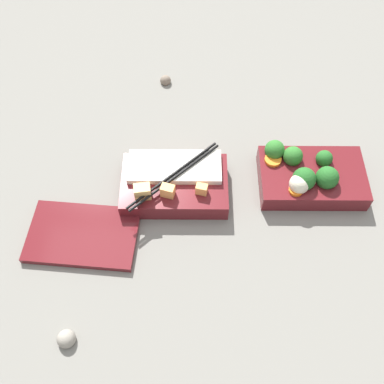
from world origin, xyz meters
TOP-DOWN VIEW (x-y plane):
  - ground_plane at (0.00, 0.00)m, footprint 3.00×3.00m
  - bento_tray_vegetable at (-0.13, -0.01)m, footprint 0.20×0.13m
  - bento_tray_rice at (0.13, 0.01)m, footprint 0.20×0.16m
  - bento_lid at (0.29, 0.11)m, footprint 0.20×0.14m
  - pebble_0 at (0.29, 0.29)m, footprint 0.03×0.03m
  - pebble_1 at (0.15, -0.28)m, footprint 0.02×0.02m

SIDE VIEW (x-z plane):
  - ground_plane at x=0.00m, z-range 0.00..0.00m
  - pebble_1 at x=0.15m, z-range -0.01..0.02m
  - bento_lid at x=0.29m, z-range 0.00..0.01m
  - pebble_0 at x=0.29m, z-range -0.01..0.02m
  - bento_tray_rice at x=0.13m, z-range -0.01..0.06m
  - bento_tray_vegetable at x=-0.13m, z-range -0.01..0.06m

